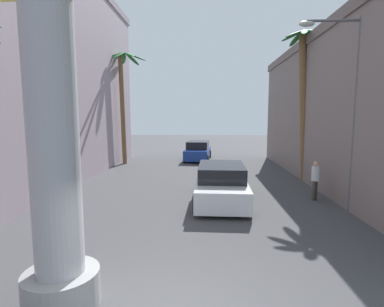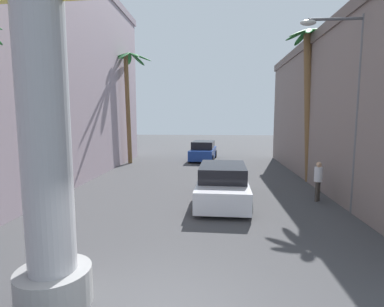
% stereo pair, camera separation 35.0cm
% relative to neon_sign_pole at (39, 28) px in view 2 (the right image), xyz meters
% --- Properties ---
extents(ground_plane, '(88.60, 88.60, 0.00)m').
position_rel_neon_sign_pole_xyz_m(ground_plane, '(2.17, 9.59, -5.07)').
color(ground_plane, '#424244').
extents(neon_sign_pole, '(3.31, 1.38, 11.30)m').
position_rel_neon_sign_pole_xyz_m(neon_sign_pole, '(0.00, 0.00, 0.00)').
color(neon_sign_pole, '#9E9EA3').
rests_on(neon_sign_pole, ground).
extents(street_lamp, '(2.26, 0.28, 7.08)m').
position_rel_neon_sign_pole_xyz_m(street_lamp, '(7.79, 6.11, -0.80)').
color(street_lamp, '#59595E').
rests_on(street_lamp, ground).
extents(car_lead, '(2.27, 5.13, 1.56)m').
position_rel_neon_sign_pole_xyz_m(car_lead, '(3.35, 7.35, -4.33)').
color(car_lead, black).
rests_on(car_lead, ground).
extents(car_far, '(2.26, 4.75, 1.56)m').
position_rel_neon_sign_pole_xyz_m(car_far, '(2.05, 19.54, -4.33)').
color(car_far, black).
rests_on(car_far, ground).
extents(palm_tree_far_left, '(3.07, 3.06, 8.29)m').
position_rel_neon_sign_pole_xyz_m(palm_tree_far_left, '(-3.43, 17.08, 0.40)').
color(palm_tree_far_left, brown).
rests_on(palm_tree_far_left, ground).
extents(palm_tree_mid_right, '(2.45, 2.37, 8.19)m').
position_rel_neon_sign_pole_xyz_m(palm_tree_mid_right, '(8.01, 11.73, -0.22)').
color(palm_tree_mid_right, brown).
rests_on(palm_tree_mid_right, ground).
extents(pedestrian_mid_right, '(0.48, 0.48, 1.69)m').
position_rel_neon_sign_pole_xyz_m(pedestrian_mid_right, '(7.37, 7.64, -4.08)').
color(pedestrian_mid_right, '#3F3833').
rests_on(pedestrian_mid_right, ground).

